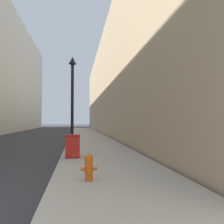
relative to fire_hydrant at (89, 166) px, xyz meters
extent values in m
cube|color=#ADA89E|center=(0.89, 15.61, -0.46)|extent=(3.96, 60.00, 0.13)
cube|color=tan|center=(8.97, 23.61, 6.31)|extent=(12.00, 60.00, 13.66)
cylinder|color=#D15614|center=(0.00, 0.01, -0.10)|extent=(0.23, 0.23, 0.59)
sphere|color=#D15614|center=(0.00, 0.01, 0.24)|extent=(0.24, 0.24, 0.24)
cylinder|color=#D15614|center=(0.00, 0.01, 0.31)|extent=(0.06, 0.06, 0.05)
cylinder|color=#D15614|center=(0.00, -0.17, -0.07)|extent=(0.11, 0.12, 0.11)
cylinder|color=#D15614|center=(-0.17, 0.01, -0.07)|extent=(0.12, 0.09, 0.09)
cylinder|color=#D15614|center=(0.17, 0.01, -0.07)|extent=(0.12, 0.09, 0.09)
cube|color=red|center=(-0.53, 4.02, 0.10)|extent=(0.64, 0.67, 0.92)
cube|color=maroon|center=(-0.53, 4.02, 0.60)|extent=(0.66, 0.69, 0.08)
cylinder|color=black|center=(-0.81, 4.30, -0.31)|extent=(0.05, 0.16, 0.16)
cylinder|color=black|center=(-0.26, 4.30, -0.31)|extent=(0.05, 0.16, 0.16)
cylinder|color=black|center=(-0.63, 6.62, -0.27)|extent=(0.32, 0.32, 0.25)
cylinder|color=black|center=(-0.63, 6.62, 2.11)|extent=(0.17, 0.17, 5.00)
cone|color=black|center=(-0.63, 6.62, 4.83)|extent=(0.44, 0.44, 0.44)
camera|label=1|loc=(-0.33, -6.25, 1.31)|focal=35.00mm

